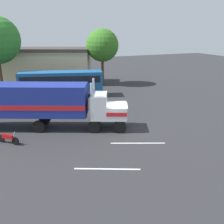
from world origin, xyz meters
TOP-DOWN VIEW (x-y plane):
  - ground_plane at (0.00, 0.00)m, footprint 120.00×120.00m
  - lane_stripe_near at (-0.02, -3.50)m, footprint 4.12×1.84m
  - lane_stripe_mid at (-3.83, -6.32)m, footprint 4.08×1.95m
  - semi_truck at (-6.52, 2.97)m, footprint 13.95×8.06m
  - person_bystander at (-3.07, 4.85)m, footprint 0.38×0.48m
  - parked_bus at (-2.28, 14.08)m, footprint 11.28×5.43m
  - motorcycle at (-9.67, 0.53)m, footprint 1.58×1.55m
  - tree_right at (5.73, 19.38)m, footprint 5.17×5.17m
  - building_backdrop at (-3.28, 24.78)m, footprint 17.49×12.21m

SIDE VIEW (x-z plane):
  - ground_plane at x=0.00m, z-range 0.00..0.00m
  - lane_stripe_near at x=-0.02m, z-range 0.00..0.01m
  - lane_stripe_mid at x=-3.83m, z-range 0.00..0.01m
  - motorcycle at x=-9.67m, z-range -0.08..1.04m
  - person_bystander at x=-3.07m, z-range 0.08..1.71m
  - parked_bus at x=-2.28m, z-range 0.37..3.77m
  - semi_truck at x=-6.52m, z-range 0.27..4.77m
  - building_backdrop at x=-3.28m, z-range 0.21..6.03m
  - tree_right at x=5.73m, z-range 1.85..10.77m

